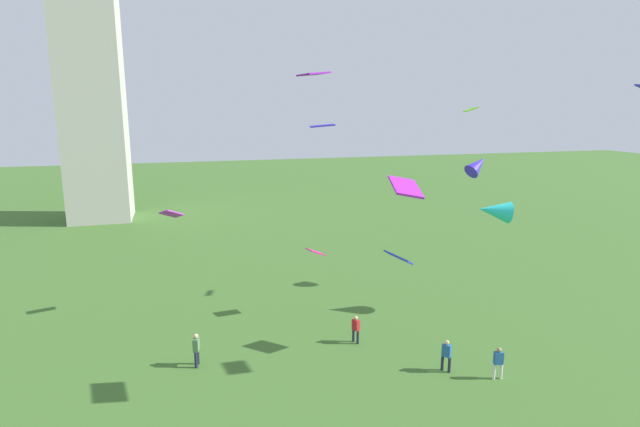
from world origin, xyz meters
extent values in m
cube|color=#B7B2A8|center=(-13.72, 58.42, 20.02)|extent=(6.58, 6.58, 40.04)
cylinder|color=#1E2333|center=(7.20, 16.20, 0.39)|extent=(0.15, 0.15, 0.79)
cylinder|color=#1E2333|center=(6.97, 16.48, 0.39)|extent=(0.15, 0.15, 0.79)
cube|color=#235693|center=(7.08, 16.34, 1.10)|extent=(0.46, 0.49, 0.62)
sphere|color=#D8AD84|center=(7.08, 16.34, 1.53)|extent=(0.23, 0.23, 0.23)
cylinder|color=#1E2333|center=(3.78, 20.63, 0.38)|extent=(0.14, 0.14, 0.75)
cylinder|color=#1E2333|center=(3.92, 20.32, 0.38)|extent=(0.14, 0.14, 0.75)
cube|color=red|center=(3.85, 20.48, 1.05)|extent=(0.38, 0.47, 0.60)
sphere|color=#D8AD84|center=(3.85, 20.48, 1.46)|extent=(0.22, 0.22, 0.22)
cylinder|color=silver|center=(9.28, 14.99, 0.39)|extent=(0.15, 0.15, 0.78)
cylinder|color=silver|center=(8.93, 15.06, 0.39)|extent=(0.15, 0.15, 0.78)
cube|color=#235693|center=(9.10, 15.03, 1.08)|extent=(0.46, 0.32, 0.62)
sphere|color=#A37556|center=(9.10, 15.03, 1.51)|extent=(0.23, 0.23, 0.23)
cylinder|color=#1E2333|center=(-4.76, 20.05, 0.42)|extent=(0.16, 0.16, 0.83)
cylinder|color=#1E2333|center=(-4.65, 20.41, 0.42)|extent=(0.16, 0.16, 0.83)
cube|color=#51754C|center=(-4.71, 20.23, 1.16)|extent=(0.38, 0.51, 0.66)
sphere|color=#D8AD84|center=(-4.71, 20.23, 1.62)|extent=(0.24, 0.24, 0.24)
cone|color=#3726D7|center=(15.13, 27.03, 8.80)|extent=(2.15, 1.62, 1.79)
cone|color=#24CCCA|center=(13.41, 22.31, 6.57)|extent=(2.35, 1.89, 1.58)
cube|color=#2530DE|center=(5.70, 19.23, 5.12)|extent=(1.53, 1.74, 0.83)
cube|color=#6DE30F|center=(13.21, 25.25, 12.63)|extent=(0.94, 1.18, 0.33)
cube|color=#AD21D1|center=(3.88, 14.88, 9.57)|extent=(1.46, 1.78, 0.79)
cube|color=#3128D7|center=(0.76, 16.44, 12.04)|extent=(1.13, 0.88, 0.15)
cube|color=#D81D7E|center=(2.77, 24.89, 4.08)|extent=(1.22, 1.07, 0.52)
cube|color=purple|center=(-0.51, 13.13, 13.89)|extent=(1.19, 1.06, 0.18)
cube|color=#AC24C6|center=(-5.61, 27.61, 6.40)|extent=(1.51, 1.29, 0.78)
camera|label=1|loc=(-5.15, -4.02, 12.81)|focal=28.50mm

